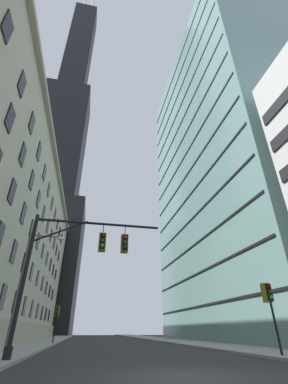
{
  "coord_description": "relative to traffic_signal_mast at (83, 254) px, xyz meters",
  "views": [
    {
      "loc": [
        -3.24,
        -9.25,
        1.28
      ],
      "look_at": [
        3.83,
        25.01,
        20.44
      ],
      "focal_mm": 23.68,
      "sensor_mm": 36.0,
      "label": 1
    }
  ],
  "objects": [
    {
      "name": "ground_plane",
      "position": [
        3.71,
        -4.93,
        -5.03
      ],
      "size": [
        102.0,
        160.0,
        0.1
      ],
      "primitive_type": "cube",
      "color": "#28282B"
    },
    {
      "name": "dark_skyscraper",
      "position": [
        -16.28,
        71.79,
        50.2
      ],
      "size": [
        25.82,
        25.82,
        192.0
      ],
      "color": "black",
      "rests_on": "ground"
    },
    {
      "name": "glass_office_midrise",
      "position": [
        21.98,
        19.73,
        22.72
      ],
      "size": [
        14.64,
        35.08,
        55.41
      ],
      "color": "gray",
      "rests_on": "ground"
    },
    {
      "name": "traffic_signal_mast",
      "position": [
        0.0,
        0.0,
        0.0
      ],
      "size": [
        7.17,
        0.63,
        6.86
      ],
      "color": "black",
      "rests_on": "sidewalk_left"
    },
    {
      "name": "traffic_light_near_right",
      "position": [
        10.59,
        -0.38,
        -1.99
      ],
      "size": [
        0.4,
        0.63,
        3.56
      ],
      "color": "black",
      "rests_on": "sidewalk_right"
    },
    {
      "name": "traffic_light_far_left",
      "position": [
        -2.6,
        17.13,
        -2.05
      ],
      "size": [
        0.4,
        0.63,
        3.49
      ],
      "color": "black",
      "rests_on": "sidewalk_left"
    },
    {
      "name": "street_lamppost",
      "position": [
        -3.67,
        4.8,
        -0.41
      ],
      "size": [
        2.5,
        0.32,
        7.36
      ],
      "color": "#47474C",
      "rests_on": "sidewalk_left"
    }
  ]
}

